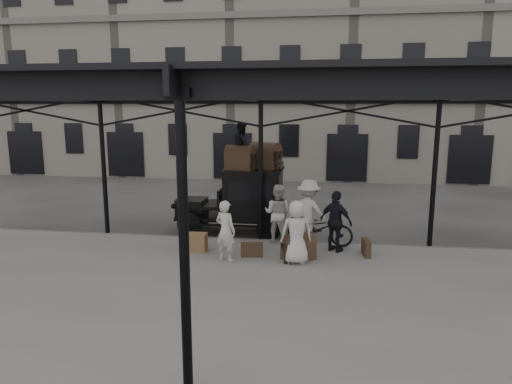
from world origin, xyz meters
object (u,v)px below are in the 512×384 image
at_px(porter_official, 336,221).
at_px(steamer_trunk_roof_near, 240,159).
at_px(porter_left, 225,231).
at_px(bicycle, 320,227).
at_px(steamer_trunk_platform, 298,249).
at_px(taxi, 244,198).

distance_m(porter_official, steamer_trunk_roof_near, 3.80).
bearing_deg(porter_left, bicycle, -119.38).
height_order(steamer_trunk_roof_near, steamer_trunk_platform, steamer_trunk_roof_near).
relative_size(bicycle, steamer_trunk_platform, 2.40).
distance_m(porter_official, bicycle, 0.81).
height_order(porter_left, bicycle, porter_left).
height_order(porter_left, steamer_trunk_platform, porter_left).
relative_size(bicycle, steamer_trunk_roof_near, 2.20).
xyz_separation_m(porter_left, bicycle, (2.46, 1.78, -0.30)).
xyz_separation_m(porter_official, steamer_trunk_platform, (-0.99, -0.86, -0.57)).
distance_m(porter_left, porter_official, 3.14).
xyz_separation_m(bicycle, steamer_trunk_roof_near, (-2.58, 1.16, 1.84)).
bearing_deg(porter_left, steamer_trunk_platform, -145.40).
height_order(bicycle, steamer_trunk_platform, bicycle).
xyz_separation_m(taxi, porter_left, (0.04, -3.19, -0.24)).
distance_m(porter_left, steamer_trunk_platform, 2.00).
bearing_deg(steamer_trunk_roof_near, porter_official, -18.20).
relative_size(taxi, porter_left, 2.24).
bearing_deg(steamer_trunk_platform, bicycle, 35.15).
relative_size(taxi, steamer_trunk_platform, 4.45).
xyz_separation_m(porter_left, steamer_trunk_roof_near, (-0.12, 2.94, 1.54)).
bearing_deg(bicycle, steamer_trunk_roof_near, 78.88).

